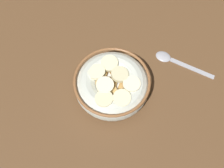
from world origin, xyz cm
name	(u,v)px	position (x,y,z in cm)	size (l,w,h in cm)	color
ground_plane	(112,92)	(0.00, 0.00, -1.00)	(107.64, 107.64, 2.00)	brown
cereal_bowl	(112,84)	(-0.01, 0.01, 2.80)	(15.68, 15.68, 5.47)	beige
spoon	(173,60)	(-3.14, -15.47, 0.33)	(13.57, 7.16, 0.80)	#A5A5AD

